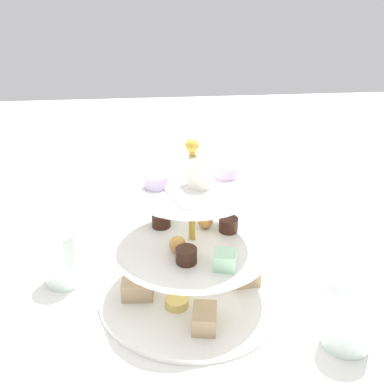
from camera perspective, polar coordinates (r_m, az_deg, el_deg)
ground_plane at (r=0.77m, az=0.00°, el=-12.33°), size 2.40×2.40×0.00m
tiered_serving_stand at (r=0.73m, az=-0.00°, el=-7.53°), size 0.30×0.30×0.27m
water_glass_tall_right at (r=0.69m, az=18.75°, el=-13.68°), size 0.07×0.07×0.11m
water_glass_short_left at (r=0.95m, az=-5.86°, el=-2.26°), size 0.06×0.06×0.07m
teacup_with_saucer at (r=0.97m, az=1.93°, el=-1.85°), size 0.09×0.09×0.05m
butter_knife_right at (r=0.95m, az=14.35°, el=-5.22°), size 0.15×0.10×0.00m
water_glass_mid_back at (r=0.80m, az=-15.62°, el=-7.64°), size 0.06×0.06×0.10m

